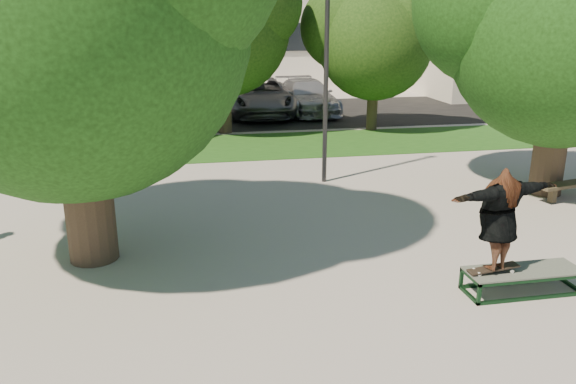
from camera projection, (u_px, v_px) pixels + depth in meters
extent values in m
plane|color=#9F9792|center=(339.00, 263.00, 9.76)|extent=(120.00, 120.00, 0.00)
cube|color=#194714|center=(291.00, 144.00, 18.84)|extent=(30.00, 4.00, 0.02)
cube|color=black|center=(241.00, 114.00, 24.76)|extent=(40.00, 8.00, 0.01)
cylinder|color=#38281E|center=(85.00, 171.00, 9.47)|extent=(0.84, 0.84, 3.20)
sphere|color=black|center=(68.00, 19.00, 8.74)|extent=(5.80, 5.80, 5.80)
cylinder|color=#38281E|center=(552.00, 133.00, 13.19)|extent=(0.76, 0.76, 3.00)
sphere|color=black|center=(567.00, 32.00, 12.51)|extent=(5.20, 5.20, 5.20)
sphere|color=black|center=(498.00, 2.00, 12.82)|extent=(3.90, 3.90, 3.90)
cylinder|color=#38281E|center=(60.00, 103.00, 18.50)|extent=(0.44, 0.44, 2.80)
sphere|color=black|center=(52.00, 38.00, 17.89)|extent=(4.40, 4.40, 4.40)
sphere|color=black|center=(18.00, 20.00, 18.15)|extent=(3.30, 3.30, 3.30)
sphere|color=black|center=(79.00, 13.00, 17.43)|extent=(3.08, 3.08, 3.08)
cylinder|color=#38281E|center=(224.00, 92.00, 20.39)|extent=(0.50, 0.50, 3.00)
sphere|color=black|center=(222.00, 28.00, 19.73)|extent=(4.80, 4.80, 4.80)
sphere|color=black|center=(186.00, 11.00, 20.01)|extent=(3.60, 3.60, 3.60)
sphere|color=black|center=(254.00, 3.00, 19.22)|extent=(3.36, 3.36, 3.36)
cylinder|color=#38281E|center=(373.00, 96.00, 20.96)|extent=(0.40, 0.40, 2.60)
sphere|color=black|center=(375.00, 42.00, 20.38)|extent=(4.20, 4.20, 4.20)
sphere|color=black|center=(343.00, 27.00, 20.63)|extent=(3.15, 3.15, 3.15)
sphere|color=black|center=(405.00, 21.00, 19.94)|extent=(2.94, 2.94, 2.94)
cylinder|color=#2D2D30|center=(326.00, 64.00, 13.73)|extent=(0.12, 0.12, 6.00)
cube|color=black|center=(188.00, 38.00, 31.91)|extent=(27.60, 0.12, 1.60)
cube|color=beige|center=(538.00, 19.00, 32.40)|extent=(15.00, 10.00, 8.00)
cube|color=#475147|center=(524.00, 270.00, 8.64)|extent=(1.80, 0.60, 0.03)
cylinder|color=white|center=(479.00, 274.00, 8.41)|extent=(0.06, 0.03, 0.06)
cylinder|color=white|center=(474.00, 270.00, 8.56)|extent=(0.06, 0.03, 0.06)
cylinder|color=white|center=(512.00, 271.00, 8.50)|extent=(0.06, 0.03, 0.06)
cylinder|color=white|center=(506.00, 267.00, 8.65)|extent=(0.06, 0.03, 0.06)
cube|color=black|center=(493.00, 268.00, 8.52)|extent=(0.78, 0.20, 0.10)
imported|color=brown|center=(499.00, 219.00, 8.28)|extent=(2.00, 0.94, 1.57)
cube|color=#443A28|center=(552.00, 195.00, 12.88)|extent=(0.17, 0.17, 0.37)
imported|color=silver|center=(157.00, 109.00, 21.59)|extent=(2.28, 4.40, 1.43)
imported|color=black|center=(228.00, 99.00, 24.96)|extent=(1.87, 4.00, 1.27)
imported|color=slate|center=(260.00, 97.00, 24.40)|extent=(2.96, 5.86, 1.59)
imported|color=#AEAFB3|center=(307.00, 97.00, 24.88)|extent=(2.34, 5.18, 1.47)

